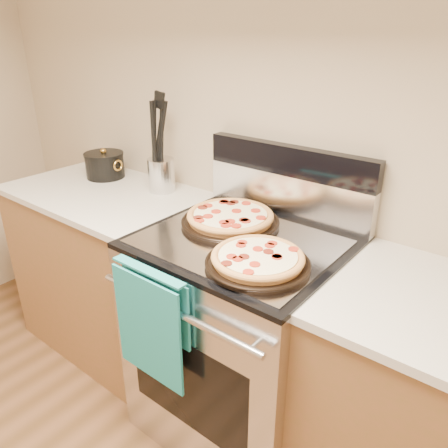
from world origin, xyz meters
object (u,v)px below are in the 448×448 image
Objects in this scene: utensil_crock at (162,175)px; pepperoni_pizza_front at (258,260)px; range_body at (241,339)px; pepperoni_pizza_back at (230,218)px; saucepan at (105,166)px.

pepperoni_pizza_front is at bearing -23.35° from utensil_crock.
utensil_crock is at bearing 162.15° from range_body.
pepperoni_pizza_back is at bearing -14.63° from utensil_crock.
utensil_crock is (-0.54, 0.14, 0.04)m from pepperoni_pizza_back.
range_body is 1.18m from saucepan.
range_body is 0.54m from pepperoni_pizza_front.
range_body is 2.59× the size of pepperoni_pizza_front.
saucepan reaches higher than range_body.
saucepan is at bearing 173.75° from pepperoni_pizza_back.
pepperoni_pizza_back is 0.56m from utensil_crock.
pepperoni_pizza_front is 1.25m from saucepan.
pepperoni_pizza_back is (-0.12, 0.07, 0.50)m from range_body.
pepperoni_pizza_front is at bearing -14.52° from saucepan.
utensil_crock reaches higher than pepperoni_pizza_front.
utensil_crock is 0.81× the size of saucepan.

